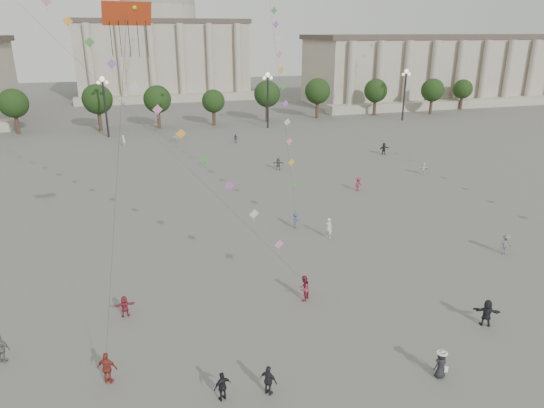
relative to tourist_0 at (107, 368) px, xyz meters
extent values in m
plane|color=#595653|center=(13.78, -1.81, -0.95)|extent=(360.00, 360.00, 0.00)
cube|color=#A29A88|center=(88.78, 93.19, 7.05)|extent=(80.00, 22.00, 16.00)
cube|color=#483D35|center=(88.78, 93.19, 15.65)|extent=(81.60, 22.44, 1.20)
cube|color=#A29A88|center=(88.78, 80.19, 0.05)|extent=(84.00, 4.00, 2.00)
cube|color=#A29A88|center=(13.78, 128.19, 9.05)|extent=(46.00, 30.00, 20.00)
cube|color=#483D35|center=(13.78, 128.19, 19.65)|extent=(46.92, 30.60, 1.20)
cube|color=#A29A88|center=(13.78, 111.19, 0.05)|extent=(48.30, 4.00, 2.00)
cylinder|color=#A29A88|center=(13.78, 128.19, 21.55)|extent=(21.00, 21.00, 5.00)
sphere|color=gray|center=(13.78, 128.19, 24.05)|extent=(21.00, 21.00, 21.00)
cylinder|color=#3A291D|center=(-16.22, 76.19, 0.81)|extent=(0.70, 0.70, 3.52)
sphere|color=black|center=(-16.22, 76.19, 4.49)|extent=(5.12, 5.12, 5.12)
cylinder|color=#3A291D|center=(-4.22, 76.19, 0.81)|extent=(0.70, 0.70, 3.52)
sphere|color=black|center=(-4.22, 76.19, 4.49)|extent=(5.12, 5.12, 5.12)
cylinder|color=#3A291D|center=(7.78, 76.19, 0.81)|extent=(0.70, 0.70, 3.52)
sphere|color=black|center=(7.78, 76.19, 4.49)|extent=(5.12, 5.12, 5.12)
cylinder|color=#3A291D|center=(19.78, 76.19, 0.81)|extent=(0.70, 0.70, 3.52)
sphere|color=black|center=(19.78, 76.19, 4.49)|extent=(5.12, 5.12, 5.12)
cylinder|color=#3A291D|center=(31.78, 76.19, 0.81)|extent=(0.70, 0.70, 3.52)
sphere|color=black|center=(31.78, 76.19, 4.49)|extent=(5.12, 5.12, 5.12)
cylinder|color=#3A291D|center=(43.78, 76.19, 0.81)|extent=(0.70, 0.70, 3.52)
sphere|color=black|center=(43.78, 76.19, 4.49)|extent=(5.12, 5.12, 5.12)
cylinder|color=#3A291D|center=(55.78, 76.19, 0.81)|extent=(0.70, 0.70, 3.52)
sphere|color=black|center=(55.78, 76.19, 4.49)|extent=(5.12, 5.12, 5.12)
cylinder|color=#3A291D|center=(67.78, 76.19, 0.81)|extent=(0.70, 0.70, 3.52)
sphere|color=black|center=(67.78, 76.19, 4.49)|extent=(5.12, 5.12, 5.12)
cylinder|color=#3A291D|center=(79.78, 76.19, 0.81)|extent=(0.70, 0.70, 3.52)
sphere|color=black|center=(79.78, 76.19, 4.49)|extent=(5.12, 5.12, 5.12)
cylinder|color=#262628|center=(-1.22, 68.19, 4.05)|extent=(0.36, 0.36, 10.00)
sphere|color=#FFE5B2|center=(-1.22, 68.19, 9.25)|extent=(0.90, 0.90, 0.90)
sphere|color=#FFE5B2|center=(-1.92, 68.19, 8.65)|extent=(0.60, 0.60, 0.60)
sphere|color=#FFE5B2|center=(-0.52, 68.19, 8.65)|extent=(0.60, 0.60, 0.60)
cylinder|color=#262628|center=(28.78, 68.19, 4.05)|extent=(0.36, 0.36, 10.00)
sphere|color=#FFE5B2|center=(28.78, 68.19, 9.25)|extent=(0.90, 0.90, 0.90)
sphere|color=#FFE5B2|center=(28.08, 68.19, 8.65)|extent=(0.60, 0.60, 0.60)
sphere|color=#FFE5B2|center=(29.48, 68.19, 8.65)|extent=(0.60, 0.60, 0.60)
cylinder|color=#262628|center=(58.78, 68.19, 4.05)|extent=(0.36, 0.36, 10.00)
sphere|color=#FFE5B2|center=(58.78, 68.19, 9.25)|extent=(0.90, 0.90, 0.90)
sphere|color=#FFE5B2|center=(58.08, 68.19, 8.65)|extent=(0.60, 0.60, 0.60)
sphere|color=#FFE5B2|center=(59.48, 68.19, 8.65)|extent=(0.60, 0.60, 0.60)
imported|color=navy|center=(19.71, 56.75, -0.19)|extent=(0.94, 0.53, 1.52)
imported|color=black|center=(23.39, -1.28, -0.03)|extent=(1.74, 1.34, 1.84)
imported|color=silver|center=(10.17, 60.66, -0.14)|extent=(1.41, 1.36, 1.60)
imported|color=slate|center=(32.28, 7.21, -0.04)|extent=(1.19, 0.71, 1.82)
imported|color=silver|center=(39.50, 30.74, -0.15)|extent=(1.54, 0.69, 1.60)
imported|color=maroon|center=(28.03, 26.73, -0.13)|extent=(1.21, 0.96, 1.64)
imported|color=black|center=(39.96, 42.15, -0.03)|extent=(1.75, 0.74, 1.83)
imported|color=silver|center=(1.39, 59.89, -0.04)|extent=(0.77, 0.78, 1.81)
imported|color=#5C5B60|center=(21.68, 38.47, -0.11)|extent=(1.63, 0.99, 1.67)
imported|color=silver|center=(19.16, 14.83, 0.02)|extent=(0.80, 0.84, 1.93)
imported|color=maroon|center=(0.00, 0.00, 0.00)|extent=(1.20, 0.87, 1.89)
imported|color=#232328|center=(8.10, -3.34, -0.08)|extent=(0.99, 1.04, 1.73)
imported|color=#9C2A3A|center=(0.96, 6.56, -0.20)|extent=(1.40, 0.52, 1.48)
imported|color=slate|center=(-5.88, 3.57, -0.05)|extent=(1.14, 0.80, 1.80)
imported|color=black|center=(5.71, -3.05, -0.11)|extent=(1.06, 0.70, 1.67)
imported|color=maroon|center=(13.15, 5.06, 0.00)|extent=(1.16, 1.16, 1.90)
imported|color=#364C7A|center=(17.02, 17.92, -0.17)|extent=(1.06, 1.15, 1.55)
imported|color=black|center=(17.55, -4.75, -0.12)|extent=(0.90, 0.68, 1.66)
cone|color=white|center=(17.55, -4.75, 0.67)|extent=(0.52, 0.52, 0.14)
cylinder|color=white|center=(17.55, -4.75, 0.61)|extent=(0.60, 0.60, 0.02)
cube|color=white|center=(17.80, -4.90, -0.40)|extent=(0.22, 0.10, 0.35)
cube|color=#AA3112|center=(2.78, 1.24, 17.88)|extent=(2.26, 0.88, 1.02)
cube|color=green|center=(2.43, 1.20, 18.13)|extent=(0.38, 0.25, 0.34)
cube|color=navy|center=(3.13, 1.20, 18.13)|extent=(0.38, 0.25, 0.34)
sphere|color=gold|center=(2.43, 1.16, 18.13)|extent=(0.20, 0.20, 0.20)
sphere|color=gold|center=(3.13, 1.16, 18.13)|extent=(0.20, 0.20, 0.20)
cylinder|color=#3F3F3F|center=(1.39, 0.62, 9.27)|extent=(0.02, 0.02, 17.50)
cube|color=pink|center=(11.71, 6.41, 2.99)|extent=(0.76, 0.25, 0.76)
cube|color=silver|center=(10.27, 7.75, 4.95)|extent=(0.76, 0.25, 0.76)
cube|color=#9D5AB4|center=(8.83, 9.10, 6.76)|extent=(0.76, 0.25, 0.76)
cube|color=#468F42|center=(7.38, 10.44, 8.48)|extent=(0.76, 0.25, 0.76)
cube|color=gold|center=(5.94, 11.79, 10.14)|extent=(0.76, 0.25, 0.76)
cube|color=pink|center=(4.50, 13.13, 11.74)|extent=(0.76, 0.25, 0.76)
cube|color=silver|center=(3.06, 14.48, 13.31)|extent=(0.76, 0.25, 0.76)
cube|color=#9D5AB4|center=(1.61, 15.82, 14.84)|extent=(0.76, 0.25, 0.76)
cube|color=#468F42|center=(0.17, 17.17, 16.35)|extent=(0.76, 0.25, 0.76)
cube|color=gold|center=(-1.27, 18.51, 17.83)|extent=(0.76, 0.25, 0.76)
cube|color=pink|center=(-2.71, 19.86, 19.28)|extent=(0.76, 0.25, 0.76)
cube|color=#468F42|center=(17.20, 19.19, 2.99)|extent=(0.76, 0.25, 0.76)
cube|color=gold|center=(17.39, 20.46, 4.95)|extent=(0.76, 0.25, 0.76)
cube|color=pink|center=(17.57, 21.73, 6.76)|extent=(0.76, 0.25, 0.76)
cube|color=silver|center=(17.76, 23.00, 8.48)|extent=(0.76, 0.25, 0.76)
cube|color=#9D5AB4|center=(17.94, 24.27, 10.13)|extent=(0.76, 0.25, 0.76)
cube|color=#468F42|center=(18.13, 25.54, 11.74)|extent=(0.76, 0.25, 0.76)
cube|color=gold|center=(18.31, 26.81, 13.30)|extent=(0.76, 0.25, 0.76)
cube|color=pink|center=(18.50, 28.08, 14.83)|extent=(0.76, 0.25, 0.76)
cube|color=silver|center=(18.68, 29.35, 16.34)|extent=(0.76, 0.25, 0.76)
cube|color=#9D5AB4|center=(18.86, 30.62, 17.82)|extent=(0.76, 0.25, 0.76)
cube|color=#468F42|center=(19.05, 31.89, 19.27)|extent=(0.76, 0.25, 0.76)
camera|label=1|loc=(2.34, -23.23, 17.14)|focal=32.00mm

